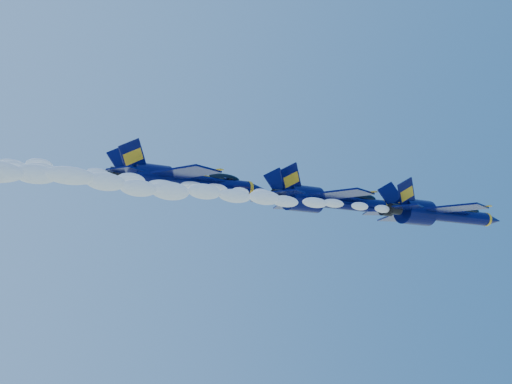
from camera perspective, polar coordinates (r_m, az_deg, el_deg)
jet_lead at (r=76.57m, az=14.42°, el=-1.69°), size 17.00×13.94×6.32m
smoke_trail_jet_lead at (r=55.57m, az=-13.68°, el=0.90°), size 61.69×2.30×2.07m
jet_second at (r=77.35m, az=5.93°, el=-0.68°), size 18.13×14.87×6.74m
jet_third at (r=74.52m, az=-5.86°, el=0.92°), size 18.86×15.47×7.01m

